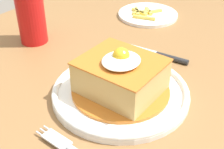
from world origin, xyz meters
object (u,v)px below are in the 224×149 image
at_px(side_plate_fries, 148,14).
at_px(knife, 162,56).
at_px(main_plate, 121,92).
at_px(soda_can, 31,18).

bearing_deg(side_plate_fries, knife, -140.83).
distance_m(main_plate, soda_can, 0.31).
relative_size(main_plate, soda_can, 2.08).
relative_size(main_plate, knife, 1.55).
bearing_deg(soda_can, knife, -68.42).
bearing_deg(main_plate, side_plate_fries, 23.69).
bearing_deg(main_plate, soda_can, 79.72).
bearing_deg(side_plate_fries, main_plate, -156.31).
xyz_separation_m(main_plate, soda_can, (0.05, 0.30, 0.05)).
relative_size(soda_can, side_plate_fries, 0.73).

